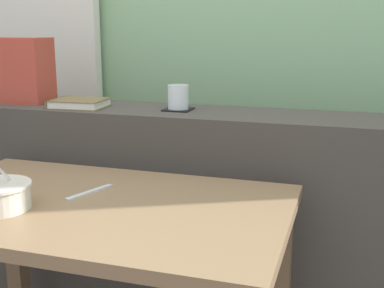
% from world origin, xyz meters
% --- Properties ---
extents(curtain_left_panel, '(0.56, 0.06, 2.50)m').
position_xyz_m(curtain_left_panel, '(-0.88, 1.08, 1.25)').
color(curtain_left_panel, silver).
rests_on(curtain_left_panel, ground).
extents(dark_console_ledge, '(2.80, 0.32, 0.86)m').
position_xyz_m(dark_console_ledge, '(0.00, 0.55, 0.43)').
color(dark_console_ledge, '#423D38').
rests_on(dark_console_ledge, ground).
extents(breakfast_table, '(1.09, 0.66, 0.68)m').
position_xyz_m(breakfast_table, '(-0.06, -0.01, 0.57)').
color(breakfast_table, brown).
rests_on(breakfast_table, ground).
extents(coaster_square, '(0.10, 0.10, 0.00)m').
position_xyz_m(coaster_square, '(0.00, 0.55, 0.86)').
color(coaster_square, black).
rests_on(coaster_square, dark_console_ledge).
extents(juice_glass, '(0.08, 0.08, 0.09)m').
position_xyz_m(juice_glass, '(0.00, 0.55, 0.90)').
color(juice_glass, white).
rests_on(juice_glass, coaster_square).
extents(closed_book, '(0.21, 0.17, 0.03)m').
position_xyz_m(closed_book, '(-0.39, 0.50, 0.87)').
color(closed_book, brown).
rests_on(closed_book, dark_console_ledge).
extents(throw_pillow, '(0.32, 0.14, 0.26)m').
position_xyz_m(throw_pillow, '(-0.72, 0.55, 0.99)').
color(throw_pillow, '#B74233').
rests_on(throw_pillow, dark_console_ledge).
extents(fork_utensil, '(0.07, 0.17, 0.01)m').
position_xyz_m(fork_utensil, '(-0.11, 0.06, 0.68)').
color(fork_utensil, silver).
rests_on(fork_utensil, breakfast_table).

